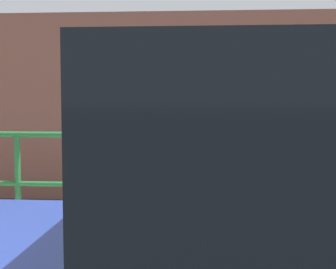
% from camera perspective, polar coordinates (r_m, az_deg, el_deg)
% --- Properties ---
extents(parking_meter, '(0.15, 0.16, 1.56)m').
position_cam_1_polar(parking_meter, '(3.44, 7.12, -2.84)').
color(parking_meter, slate).
rests_on(parking_meter, sidewalk_curb).
extents(pedestrian_at_meter, '(0.75, 0.49, 1.78)m').
position_cam_1_polar(pedestrian_at_meter, '(3.73, -3.55, -3.24)').
color(pedestrian_at_meter, slate).
rests_on(pedestrian_at_meter, sidewalk_curb).
extents(background_railing, '(24.06, 0.06, 1.16)m').
position_cam_1_polar(background_railing, '(5.10, 9.55, -3.44)').
color(background_railing, '#1E602D').
rests_on(background_railing, sidewalk_curb).
extents(backdrop_wall, '(32.00, 0.50, 2.97)m').
position_cam_1_polar(backdrop_wall, '(8.17, 7.62, 3.08)').
color(backdrop_wall, brown).
rests_on(backdrop_wall, ground).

